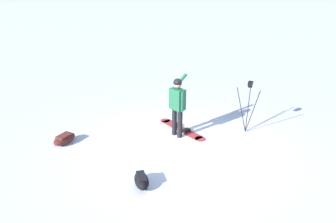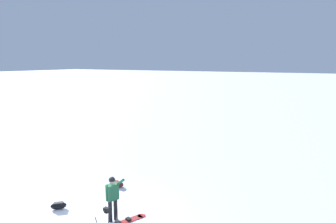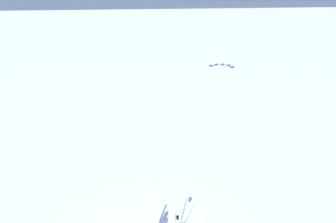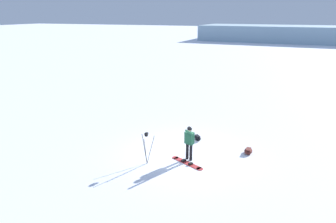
# 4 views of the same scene
# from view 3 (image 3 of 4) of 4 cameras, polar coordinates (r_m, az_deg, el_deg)

# --- Properties ---
(camera_tripod) EXTENTS (0.65, 0.56, 1.50)m
(camera_tripod) POSITION_cam_3_polar(r_m,az_deg,el_deg) (13.61, 2.09, -23.52)
(camera_tripod) COLOR #262628
(camera_tripod) RESTS_ON ground_plane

